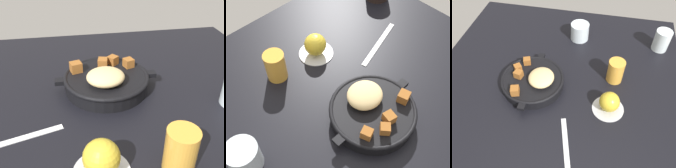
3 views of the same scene
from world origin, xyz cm
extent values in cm
cube|color=black|center=(0.00, 0.00, -1.20)|extent=(104.93, 96.65, 2.40)
cylinder|color=black|center=(0.62, -7.52, 2.04)|extent=(22.52, 22.52, 4.09)
torus|color=black|center=(0.62, -7.52, 3.76)|extent=(23.26, 23.26, 1.20)
cube|color=black|center=(13.09, -7.52, 3.47)|extent=(2.64, 2.40, 1.20)
cube|color=black|center=(-11.85, -7.52, 3.47)|extent=(2.64, 2.40, 1.20)
ellipsoid|color=#DBBC7F|center=(1.33, -3.79, 5.98)|extent=(9.85, 9.13, 3.78)
cube|color=#935623|center=(0.88, -12.55, 5.39)|extent=(3.17, 3.31, 2.61)
cube|color=#935623|center=(-2.26, -13.87, 5.33)|extent=(3.50, 3.49, 2.48)
cube|color=#935623|center=(-6.38, -11.58, 5.32)|extent=(3.21, 3.31, 2.47)
cube|color=#935623|center=(8.52, -11.15, 5.48)|extent=(3.61, 3.48, 2.78)
cylinder|color=#B7BABF|center=(5.70, 20.92, 0.30)|extent=(11.02, 11.02, 0.60)
sphere|color=gold|center=(5.70, 20.92, 4.08)|extent=(6.96, 6.96, 6.96)
cube|color=silver|center=(23.57, 9.73, 0.18)|extent=(21.96, 7.71, 0.36)
cylinder|color=gold|center=(-8.73, 22.00, 4.54)|extent=(6.08, 6.08, 9.08)
cylinder|color=silver|center=(-30.91, 4.95, 3.75)|extent=(8.06, 8.06, 7.50)
camera|label=1|loc=(9.29, 53.92, 40.56)|focal=42.64mm
camera|label=2|loc=(-35.09, -31.00, 68.62)|focal=47.03mm
camera|label=3|loc=(54.06, 15.42, 67.13)|focal=37.35mm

